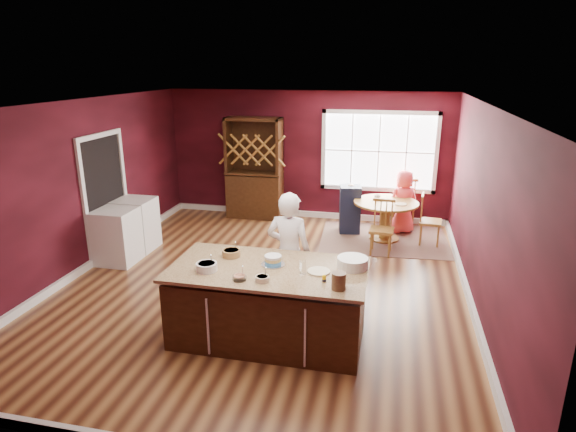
{
  "coord_description": "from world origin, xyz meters",
  "views": [
    {
      "loc": [
        1.79,
        -6.49,
        3.21
      ],
      "look_at": [
        0.32,
        0.18,
        1.05
      ],
      "focal_mm": 30.0,
      "sensor_mm": 36.0,
      "label": 1
    }
  ],
  "objects_px": {
    "chair_north": "(404,202)",
    "high_chair": "(350,208)",
    "dining_table": "(385,213)",
    "layer_cake": "(273,260)",
    "dryer": "(136,224)",
    "kitchen_island": "(269,304)",
    "toddler": "(348,192)",
    "baker": "(289,253)",
    "chair_south": "(382,228)",
    "washer": "(117,236)",
    "chair_east": "(431,219)",
    "seated_woman": "(403,202)",
    "hutch": "(254,169)"
  },
  "relations": [
    {
      "from": "chair_east",
      "to": "toddler",
      "type": "xyz_separation_m",
      "value": [
        -1.57,
        0.43,
        0.33
      ]
    },
    {
      "from": "dining_table",
      "to": "kitchen_island",
      "type": "bearing_deg",
      "value": -108.6
    },
    {
      "from": "toddler",
      "to": "washer",
      "type": "height_order",
      "value": "toddler"
    },
    {
      "from": "dining_table",
      "to": "chair_north",
      "type": "height_order",
      "value": "chair_north"
    },
    {
      "from": "kitchen_island",
      "to": "dryer",
      "type": "distance_m",
      "value": 3.88
    },
    {
      "from": "toddler",
      "to": "washer",
      "type": "xyz_separation_m",
      "value": [
        -3.61,
        -2.44,
        -0.35
      ]
    },
    {
      "from": "hutch",
      "to": "washer",
      "type": "relative_size",
      "value": 2.35
    },
    {
      "from": "kitchen_island",
      "to": "chair_east",
      "type": "bearing_deg",
      "value": 60.55
    },
    {
      "from": "baker",
      "to": "chair_north",
      "type": "distance_m",
      "value": 4.24
    },
    {
      "from": "chair_north",
      "to": "high_chair",
      "type": "bearing_deg",
      "value": 20.18
    },
    {
      "from": "kitchen_island",
      "to": "toddler",
      "type": "bearing_deg",
      "value": 82.71
    },
    {
      "from": "layer_cake",
      "to": "toddler",
      "type": "xyz_separation_m",
      "value": [
        0.5,
        4.06,
        -0.17
      ]
    },
    {
      "from": "chair_south",
      "to": "seated_woman",
      "type": "xyz_separation_m",
      "value": [
        0.37,
        1.25,
        0.14
      ]
    },
    {
      "from": "layer_cake",
      "to": "chair_north",
      "type": "height_order",
      "value": "chair_north"
    },
    {
      "from": "chair_south",
      "to": "washer",
      "type": "distance_m",
      "value": 4.52
    },
    {
      "from": "layer_cake",
      "to": "dryer",
      "type": "relative_size",
      "value": 0.31
    },
    {
      "from": "chair_east",
      "to": "chair_south",
      "type": "relative_size",
      "value": 0.99
    },
    {
      "from": "layer_cake",
      "to": "chair_south",
      "type": "distance_m",
      "value": 3.23
    },
    {
      "from": "chair_east",
      "to": "baker",
      "type": "bearing_deg",
      "value": 151.69
    },
    {
      "from": "washer",
      "to": "chair_east",
      "type": "bearing_deg",
      "value": 21.15
    },
    {
      "from": "chair_north",
      "to": "high_chair",
      "type": "height_order",
      "value": "chair_north"
    },
    {
      "from": "baker",
      "to": "toddler",
      "type": "distance_m",
      "value": 3.47
    },
    {
      "from": "chair_north",
      "to": "washer",
      "type": "relative_size",
      "value": 1.17
    },
    {
      "from": "chair_north",
      "to": "hutch",
      "type": "xyz_separation_m",
      "value": [
        -3.16,
        0.01,
        0.54
      ]
    },
    {
      "from": "kitchen_island",
      "to": "seated_woman",
      "type": "distance_m",
      "value": 4.59
    },
    {
      "from": "dining_table",
      "to": "baker",
      "type": "xyz_separation_m",
      "value": [
        -1.19,
        -3.09,
        0.3
      ]
    },
    {
      "from": "chair_north",
      "to": "dryer",
      "type": "xyz_separation_m",
      "value": [
        -4.71,
        -2.29,
        -0.07
      ]
    },
    {
      "from": "chair_north",
      "to": "washer",
      "type": "distance_m",
      "value": 5.55
    },
    {
      "from": "chair_south",
      "to": "washer",
      "type": "xyz_separation_m",
      "value": [
        -4.32,
        -1.33,
        -0.03
      ]
    },
    {
      "from": "layer_cake",
      "to": "chair_north",
      "type": "relative_size",
      "value": 0.27
    },
    {
      "from": "kitchen_island",
      "to": "chair_south",
      "type": "height_order",
      "value": "chair_south"
    },
    {
      "from": "dining_table",
      "to": "seated_woman",
      "type": "height_order",
      "value": "seated_woman"
    },
    {
      "from": "baker",
      "to": "high_chair",
      "type": "relative_size",
      "value": 1.69
    },
    {
      "from": "chair_east",
      "to": "hutch",
      "type": "distance_m",
      "value": 3.8
    },
    {
      "from": "seated_woman",
      "to": "toddler",
      "type": "bearing_deg",
      "value": -19.75
    },
    {
      "from": "high_chair",
      "to": "dining_table",
      "type": "bearing_deg",
      "value": -31.96
    },
    {
      "from": "dining_table",
      "to": "baker",
      "type": "relative_size",
      "value": 0.72
    },
    {
      "from": "kitchen_island",
      "to": "toddler",
      "type": "xyz_separation_m",
      "value": [
        0.53,
        4.16,
        0.37
      ]
    },
    {
      "from": "kitchen_island",
      "to": "layer_cake",
      "type": "xyz_separation_m",
      "value": [
        0.03,
        0.1,
        0.54
      ]
    },
    {
      "from": "layer_cake",
      "to": "high_chair",
      "type": "distance_m",
      "value": 4.07
    },
    {
      "from": "dining_table",
      "to": "chair_east",
      "type": "bearing_deg",
      "value": -5.46
    },
    {
      "from": "kitchen_island",
      "to": "toddler",
      "type": "distance_m",
      "value": 4.21
    },
    {
      "from": "chair_north",
      "to": "chair_south",
      "type": "bearing_deg",
      "value": 68.48
    },
    {
      "from": "baker",
      "to": "hutch",
      "type": "relative_size",
      "value": 0.77
    },
    {
      "from": "dining_table",
      "to": "seated_woman",
      "type": "xyz_separation_m",
      "value": [
        0.32,
        0.49,
        0.1
      ]
    },
    {
      "from": "kitchen_island",
      "to": "dryer",
      "type": "xyz_separation_m",
      "value": [
        -3.08,
        2.36,
        0.03
      ]
    },
    {
      "from": "dining_table",
      "to": "layer_cake",
      "type": "xyz_separation_m",
      "value": [
        -1.25,
        -3.71,
        0.44
      ]
    },
    {
      "from": "layer_cake",
      "to": "toddler",
      "type": "height_order",
      "value": "layer_cake"
    },
    {
      "from": "dining_table",
      "to": "baker",
      "type": "distance_m",
      "value": 3.33
    },
    {
      "from": "dining_table",
      "to": "chair_north",
      "type": "xyz_separation_m",
      "value": [
        0.35,
        0.85,
        0.0
      ]
    }
  ]
}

